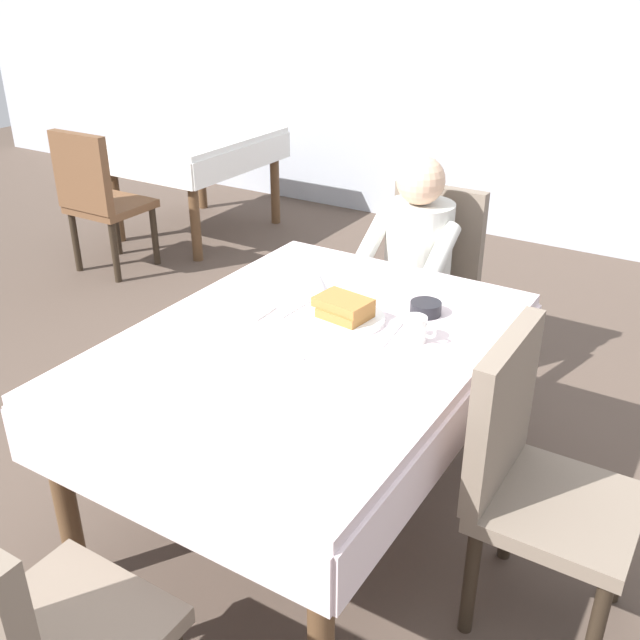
# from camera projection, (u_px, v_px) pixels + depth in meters

# --- Properties ---
(ground_plane) EXTENTS (14.00, 14.00, 0.00)m
(ground_plane) POSITION_uv_depth(u_px,v_px,m) (308.00, 514.00, 2.69)
(ground_plane) COLOR brown
(back_wall) EXTENTS (12.00, 0.16, 3.20)m
(back_wall) POSITION_uv_depth(u_px,v_px,m) (595.00, 5.00, 4.57)
(back_wall) COLOR #B2B7C1
(back_wall) RESTS_ON ground
(dining_table_main) EXTENTS (1.12, 1.52, 0.74)m
(dining_table_main) POSITION_uv_depth(u_px,v_px,m) (306.00, 362.00, 2.41)
(dining_table_main) COLOR silver
(dining_table_main) RESTS_ON ground
(chair_diner) EXTENTS (0.44, 0.45, 0.93)m
(chair_diner) POSITION_uv_depth(u_px,v_px,m) (427.00, 275.00, 3.39)
(chair_diner) COLOR #7A6B5B
(chair_diner) RESTS_ON ground
(diner_person) EXTENTS (0.40, 0.43, 1.12)m
(diner_person) POSITION_uv_depth(u_px,v_px,m) (414.00, 258.00, 3.21)
(diner_person) COLOR silver
(diner_person) RESTS_ON ground
(chair_right_side) EXTENTS (0.45, 0.44, 0.93)m
(chair_right_side) POSITION_uv_depth(u_px,v_px,m) (530.00, 468.00, 2.10)
(chair_right_side) COLOR #7A6B5B
(chair_right_side) RESTS_ON ground
(chair_near_camera) EXTENTS (0.44, 0.45, 0.93)m
(chair_near_camera) POSITION_uv_depth(u_px,v_px,m) (17.00, 638.00, 1.57)
(chair_near_camera) COLOR #7A6B5B
(chair_near_camera) RESTS_ON ground
(plate_breakfast) EXTENTS (0.28, 0.28, 0.02)m
(plate_breakfast) POSITION_uv_depth(u_px,v_px,m) (344.00, 318.00, 2.48)
(plate_breakfast) COLOR white
(plate_breakfast) RESTS_ON dining_table_main
(breakfast_stack) EXTENTS (0.20, 0.16, 0.07)m
(breakfast_stack) POSITION_uv_depth(u_px,v_px,m) (344.00, 307.00, 2.46)
(breakfast_stack) COLOR #A36B33
(breakfast_stack) RESTS_ON plate_breakfast
(cup_coffee) EXTENTS (0.11, 0.08, 0.08)m
(cup_coffee) POSITION_uv_depth(u_px,v_px,m) (416.00, 329.00, 2.33)
(cup_coffee) COLOR white
(cup_coffee) RESTS_ON dining_table_main
(bowl_butter) EXTENTS (0.11, 0.11, 0.04)m
(bowl_butter) POSITION_uv_depth(u_px,v_px,m) (426.00, 308.00, 2.52)
(bowl_butter) COLOR black
(bowl_butter) RESTS_ON dining_table_main
(syrup_pitcher) EXTENTS (0.08, 0.08, 0.07)m
(syrup_pitcher) POSITION_uv_depth(u_px,v_px,m) (319.00, 282.00, 2.69)
(syrup_pitcher) COLOR silver
(syrup_pitcher) RESTS_ON dining_table_main
(fork_left_of_plate) EXTENTS (0.02, 0.18, 0.00)m
(fork_left_of_plate) POSITION_uv_depth(u_px,v_px,m) (295.00, 309.00, 2.56)
(fork_left_of_plate) COLOR silver
(fork_left_of_plate) RESTS_ON dining_table_main
(knife_right_of_plate) EXTENTS (0.04, 0.20, 0.00)m
(knife_right_of_plate) POSITION_uv_depth(u_px,v_px,m) (391.00, 335.00, 2.38)
(knife_right_of_plate) COLOR silver
(knife_right_of_plate) RESTS_ON dining_table_main
(spoon_near_edge) EXTENTS (0.15, 0.05, 0.00)m
(spoon_near_edge) POSITION_uv_depth(u_px,v_px,m) (290.00, 350.00, 2.29)
(spoon_near_edge) COLOR silver
(spoon_near_edge) RESTS_ON dining_table_main
(napkin_folded) EXTENTS (0.17, 0.12, 0.01)m
(napkin_folded) POSITION_uv_depth(u_px,v_px,m) (247.00, 309.00, 2.56)
(napkin_folded) COLOR white
(napkin_folded) RESTS_ON dining_table_main
(background_table_far) EXTENTS (0.92, 1.12, 0.74)m
(background_table_far) POSITION_uv_depth(u_px,v_px,m) (195.00, 150.00, 5.25)
(background_table_far) COLOR white
(background_table_far) RESTS_ON ground
(background_chair_empty) EXTENTS (0.44, 0.45, 0.93)m
(background_chair_empty) POSITION_uv_depth(u_px,v_px,m) (97.00, 194.00, 4.56)
(background_chair_empty) COLOR brown
(background_chair_empty) RESTS_ON ground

